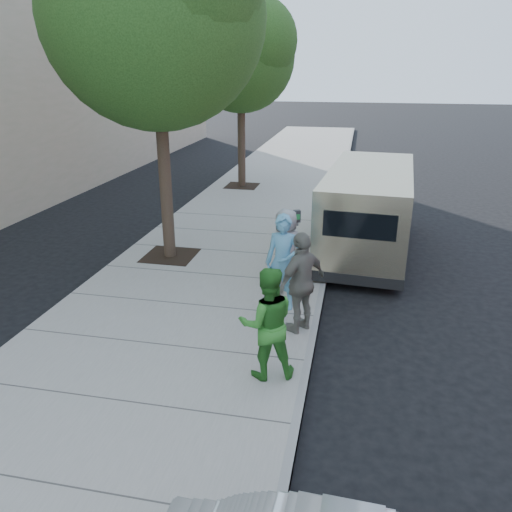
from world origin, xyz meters
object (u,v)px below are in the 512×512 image
object	(u,v)px
tree_near	(156,6)
tree_far	(242,52)
person_officer	(283,262)
person_gray_shirt	(286,249)
person_green_shirt	(267,323)
parking_meter	(292,231)
person_striped_polo	(302,283)
van	(368,209)

from	to	relation	value
tree_near	tree_far	world-z (taller)	tree_near
person_officer	person_gray_shirt	bearing A→B (deg)	99.35
tree_near	person_green_shirt	world-z (taller)	tree_near
parking_meter	person_officer	distance (m)	1.21
parking_meter	person_striped_polo	distance (m)	2.05
van	person_striped_polo	size ratio (longest dim) A/B	3.29
parking_meter	person_striped_polo	world-z (taller)	person_striped_polo
van	person_gray_shirt	distance (m)	3.36
tree_near	parking_meter	bearing A→B (deg)	-17.60
parking_meter	van	xyz separation A→B (m)	(1.55, 2.66, -0.16)
tree_near	van	distance (m)	6.58
person_officer	van	bearing A→B (deg)	72.16
van	person_gray_shirt	bearing A→B (deg)	-114.53
person_officer	person_striped_polo	bearing A→B (deg)	-56.99
tree_near	person_striped_polo	distance (m)	6.40
person_officer	person_striped_polo	xyz separation A→B (m)	(0.44, -0.79, -0.02)
person_green_shirt	van	bearing A→B (deg)	-121.88
tree_near	person_officer	bearing A→B (deg)	-35.48
van	person_gray_shirt	size ratio (longest dim) A/B	3.51
van	person_green_shirt	xyz separation A→B (m)	(-1.43, -6.08, -0.12)
person_gray_shirt	tree_near	bearing A→B (deg)	-62.06
person_officer	person_green_shirt	size ratio (longest dim) A/B	1.06
tree_near	tree_far	size ratio (longest dim) A/B	1.16
tree_near	person_striped_polo	bearing A→B (deg)	-40.42
person_green_shirt	person_striped_polo	world-z (taller)	person_striped_polo
van	person_striped_polo	world-z (taller)	van
person_striped_polo	person_green_shirt	bearing A→B (deg)	24.20
person_officer	tree_far	bearing A→B (deg)	111.23
person_gray_shirt	person_officer	bearing A→B (deg)	56.08
tree_far	person_gray_shirt	distance (m)	10.09
tree_far	person_striped_polo	size ratio (longest dim) A/B	3.67
parking_meter	person_striped_polo	size ratio (longest dim) A/B	0.88
tree_far	person_officer	bearing A→B (deg)	-72.81
tree_far	van	world-z (taller)	tree_far
tree_far	person_green_shirt	world-z (taller)	tree_far
person_green_shirt	person_gray_shirt	bearing A→B (deg)	-105.00
tree_far	person_striped_polo	distance (m)	11.74
tree_near	tree_far	xyz separation A→B (m)	(-0.00, 7.60, -0.66)
tree_far	person_green_shirt	bearing A→B (deg)	-75.35
van	person_striped_polo	xyz separation A→B (m)	(-1.11, -4.64, -0.08)
person_green_shirt	person_gray_shirt	size ratio (longest dim) A/B	1.03
tree_near	person_officer	xyz separation A→B (m)	(3.02, -2.15, -4.49)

